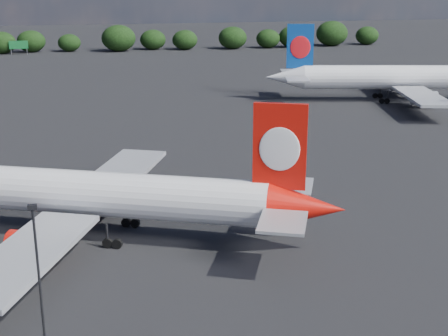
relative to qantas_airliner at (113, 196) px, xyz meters
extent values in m
plane|color=black|center=(-6.08, 42.87, -4.25)|extent=(500.00, 500.00, 0.00)
cylinder|color=white|center=(-1.38, 0.58, 0.14)|extent=(32.43, 16.91, 4.38)
cone|color=red|center=(17.23, -7.21, 0.14)|extent=(8.16, 6.75, 4.38)
cube|color=red|center=(14.80, -6.19, 5.75)|extent=(4.62, 2.27, 7.89)
ellipsoid|color=white|center=(14.70, -6.44, 5.59)|extent=(3.46, 1.58, 4.03)
ellipsoid|color=white|center=(14.90, -5.95, 5.59)|extent=(3.46, 1.58, 4.03)
cube|color=#A8AAB0|center=(13.75, -10.98, 0.49)|extent=(5.67, 6.38, 0.26)
cube|color=#A8AAB0|center=(17.47, -2.08, 0.49)|extent=(5.67, 6.38, 0.26)
cube|color=#A8AAB0|center=(-7.40, -9.26, -1.26)|extent=(12.03, 18.38, 0.48)
cube|color=#A8AAB0|center=(1.40, 11.77, -1.26)|extent=(12.03, 18.38, 0.48)
cylinder|color=red|center=(-7.32, -4.54, -2.40)|extent=(4.96, 3.88, 2.37)
cube|color=#A8AAB0|center=(-7.32, -4.54, -1.79)|extent=(1.88, 0.99, 1.05)
cylinder|color=red|center=(-1.91, 8.40, -2.40)|extent=(4.96, 3.88, 2.37)
cube|color=#A8AAB0|center=(-1.91, 8.40, -1.79)|extent=(1.88, 0.99, 1.05)
cylinder|color=black|center=(-0.78, -2.53, -2.93)|extent=(0.32, 0.32, 2.19)
cylinder|color=black|center=(-0.78, -2.53, -3.76)|extent=(1.04, 0.74, 0.96)
cylinder|color=black|center=(0.11, -2.90, -3.76)|extent=(1.04, 0.74, 0.96)
cylinder|color=black|center=(1.26, 2.33, -2.93)|extent=(0.32, 0.32, 2.19)
cylinder|color=black|center=(1.26, 2.33, -3.76)|extent=(1.04, 0.74, 0.96)
cylinder|color=black|center=(2.14, 1.95, -3.76)|extent=(1.04, 0.74, 0.96)
cylinder|color=white|center=(59.39, 59.37, 0.65)|extent=(37.36, 12.63, 4.89)
cone|color=white|center=(37.40, 64.12, 0.65)|extent=(8.68, 6.43, 4.89)
cube|color=navy|center=(40.27, 63.50, 6.91)|extent=(5.36, 1.61, 8.80)
ellipsoid|color=red|center=(40.21, 63.22, 6.73)|extent=(4.06, 1.06, 4.50)
ellipsoid|color=red|center=(40.33, 63.79, 6.73)|extent=(4.06, 1.06, 4.50)
cube|color=#A8AAB0|center=(38.18, 58.45, 1.04)|extent=(5.54, 6.67, 0.29)
cube|color=#A8AAB0|center=(40.45, 68.97, 1.04)|extent=(5.54, 6.67, 0.29)
cube|color=#A8AAB0|center=(58.62, 46.53, -0.92)|extent=(10.35, 20.47, 0.54)
cube|color=#A8AAB0|center=(63.99, 71.38, -0.92)|extent=(10.35, 20.47, 0.54)
cylinder|color=#A8AAB0|center=(61.56, 50.89, -2.19)|extent=(5.34, 3.61, 2.64)
cube|color=#A8AAB0|center=(61.56, 50.89, -1.51)|extent=(2.17, 0.74, 1.17)
cylinder|color=#A8AAB0|center=(64.87, 66.19, -2.19)|extent=(5.34, 3.61, 2.64)
cube|color=#A8AAB0|center=(64.87, 66.19, -1.51)|extent=(2.17, 0.74, 1.17)
cylinder|color=black|center=(56.86, 56.91, -2.78)|extent=(0.33, 0.33, 2.45)
cylinder|color=black|center=(56.86, 56.91, -3.71)|extent=(1.14, 0.66, 1.08)
cylinder|color=black|center=(55.81, 57.14, -3.71)|extent=(1.14, 0.66, 1.08)
cylinder|color=black|center=(58.10, 62.65, -2.78)|extent=(0.33, 0.33, 2.45)
cylinder|color=black|center=(58.10, 62.65, -3.71)|extent=(1.14, 0.66, 1.08)
cylinder|color=black|center=(57.05, 62.88, -3.71)|extent=(1.14, 0.66, 1.08)
cylinder|color=black|center=(-5.17, -21.98, 1.50)|extent=(0.16, 0.16, 11.49)
cube|color=black|center=(-5.17, -21.98, 7.40)|extent=(0.55, 0.30, 0.28)
cube|color=#14642C|center=(-24.08, 158.87, -1.05)|extent=(6.00, 0.30, 2.60)
cylinder|color=gray|center=(-26.58, 158.87, -3.25)|extent=(0.20, 0.20, 2.00)
cylinder|color=gray|center=(-21.58, 158.87, -3.25)|extent=(0.20, 0.20, 2.00)
cube|color=yellow|center=(5.92, 164.87, -0.25)|extent=(5.00, 0.30, 3.00)
cylinder|color=gray|center=(5.92, 164.87, -3.00)|extent=(0.30, 0.30, 2.50)
ellipsoid|color=black|center=(-29.81, 162.61, -0.62)|extent=(9.44, 7.98, 7.26)
ellipsoid|color=black|center=(-20.56, 165.50, -0.60)|extent=(9.47, 8.01, 7.29)
ellipsoid|color=black|center=(-8.01, 164.79, -1.29)|extent=(7.70, 6.51, 5.92)
ellipsoid|color=black|center=(8.58, 161.65, 0.21)|extent=(11.58, 9.80, 8.91)
ellipsoid|color=black|center=(20.59, 164.60, -0.78)|extent=(9.00, 7.62, 6.92)
ellipsoid|color=black|center=(31.55, 162.07, -0.82)|extent=(8.90, 7.53, 6.84)
ellipsoid|color=black|center=(48.46, 160.97, -0.34)|extent=(10.16, 8.60, 7.81)
ellipsoid|color=black|center=(61.59, 161.32, -0.93)|extent=(8.63, 7.31, 6.64)
ellipsoid|color=black|center=(70.71, 161.31, -0.42)|extent=(9.94, 8.41, 7.65)
ellipsoid|color=black|center=(86.67, 163.33, 0.31)|extent=(11.83, 10.01, 9.10)
ellipsoid|color=black|center=(101.35, 164.77, -0.86)|extent=(8.80, 7.45, 6.77)
camera|label=1|loc=(-1.31, -57.77, 20.29)|focal=50.00mm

